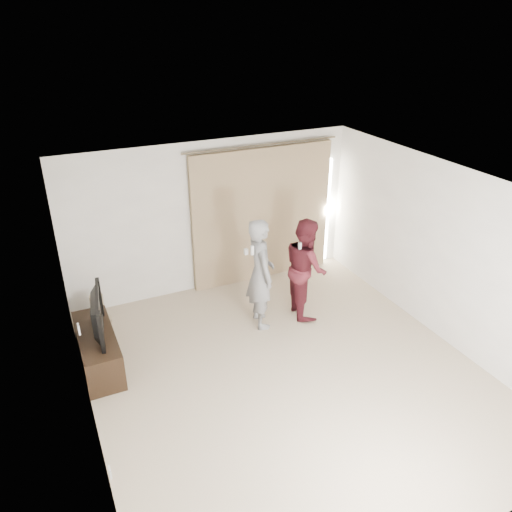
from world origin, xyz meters
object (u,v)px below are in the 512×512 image
Objects in this scene: tv_console at (98,349)px; tv at (92,315)px; person_man at (260,274)px; person_woman at (306,267)px.

tv is (0.00, 0.00, 0.55)m from tv_console.
person_man reaches higher than person_woman.
person_man is at bearing -179.90° from person_woman.
person_man reaches higher than tv.
person_man is 0.79m from person_woman.
tv is 0.62× the size of person_woman.
person_woman is at bearing 0.10° from person_man.
tv_console is at bearing -179.72° from person_man.
person_man is 1.08× the size of person_woman.
tv_console is 1.37× the size of tv.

